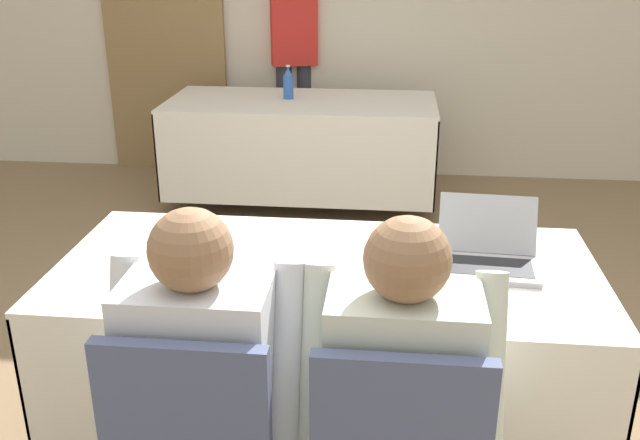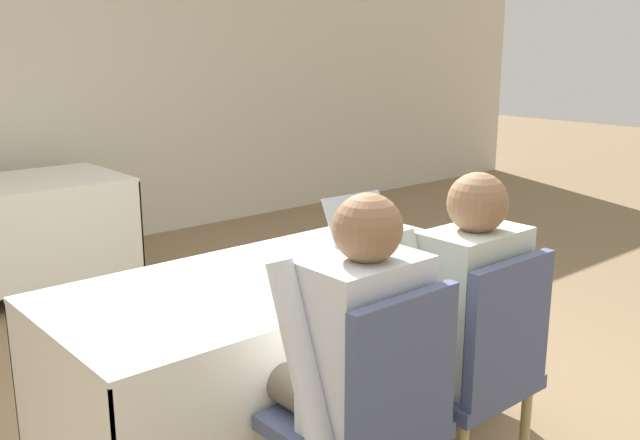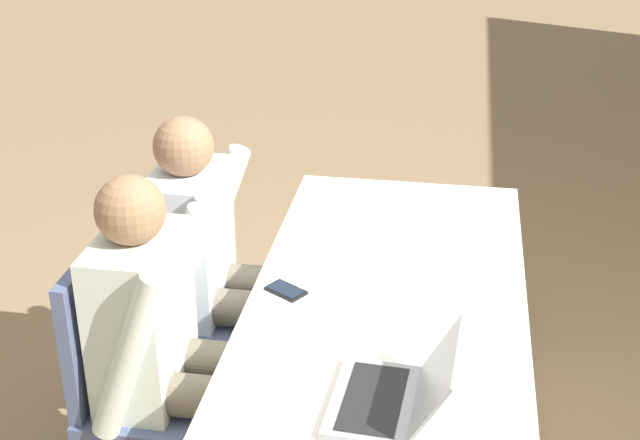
{
  "view_description": "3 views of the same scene",
  "coord_description": "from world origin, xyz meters",
  "px_view_note": "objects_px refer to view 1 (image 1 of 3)",
  "views": [
    {
      "loc": [
        0.2,
        -2.16,
        1.76
      ],
      "look_at": [
        0.0,
        -0.21,
        0.98
      ],
      "focal_mm": 40.0,
      "sensor_mm": 36.0,
      "label": 1
    },
    {
      "loc": [
        -1.6,
        -2.07,
        1.59
      ],
      "look_at": [
        0.0,
        -0.21,
        0.98
      ],
      "focal_mm": 40.0,
      "sensor_mm": 36.0,
      "label": 2
    },
    {
      "loc": [
        2.36,
        0.18,
        2.13
      ],
      "look_at": [
        0.0,
        -0.21,
        0.98
      ],
      "focal_mm": 50.0,
      "sensor_mm": 36.0,
      "label": 3
    }
  ],
  "objects_px": {
    "laptop": "(487,255)",
    "person_white_shirt": "(400,392)",
    "water_bottle": "(288,84)",
    "person_red_shirt": "(294,56)",
    "person_checkered_shirt": "(209,381)",
    "cell_phone": "(321,310)"
  },
  "relations": [
    {
      "from": "laptop",
      "to": "person_white_shirt",
      "type": "relative_size",
      "value": 0.29
    },
    {
      "from": "water_bottle",
      "to": "person_white_shirt",
      "type": "height_order",
      "value": "person_white_shirt"
    },
    {
      "from": "water_bottle",
      "to": "person_red_shirt",
      "type": "bearing_deg",
      "value": 94.64
    },
    {
      "from": "water_bottle",
      "to": "person_checkered_shirt",
      "type": "relative_size",
      "value": 0.19
    },
    {
      "from": "laptop",
      "to": "person_checkered_shirt",
      "type": "xyz_separation_m",
      "value": [
        -0.78,
        -0.68,
        -0.09
      ]
    },
    {
      "from": "person_checkered_shirt",
      "to": "person_white_shirt",
      "type": "relative_size",
      "value": 1.0
    },
    {
      "from": "laptop",
      "to": "water_bottle",
      "type": "height_order",
      "value": "water_bottle"
    },
    {
      "from": "laptop",
      "to": "person_white_shirt",
      "type": "distance_m",
      "value": 0.75
    },
    {
      "from": "water_bottle",
      "to": "cell_phone",
      "type": "bearing_deg",
      "value": -79.81
    },
    {
      "from": "water_bottle",
      "to": "person_red_shirt",
      "type": "height_order",
      "value": "person_red_shirt"
    },
    {
      "from": "person_checkered_shirt",
      "to": "person_red_shirt",
      "type": "relative_size",
      "value": 0.75
    },
    {
      "from": "cell_phone",
      "to": "water_bottle",
      "type": "bearing_deg",
      "value": 132.39
    },
    {
      "from": "person_white_shirt",
      "to": "laptop",
      "type": "bearing_deg",
      "value": -112.84
    },
    {
      "from": "water_bottle",
      "to": "person_white_shirt",
      "type": "relative_size",
      "value": 0.19
    },
    {
      "from": "person_white_shirt",
      "to": "person_red_shirt",
      "type": "xyz_separation_m",
      "value": [
        -0.82,
        3.94,
        0.23
      ]
    },
    {
      "from": "water_bottle",
      "to": "person_checkered_shirt",
      "type": "xyz_separation_m",
      "value": [
        0.27,
        -3.26,
        -0.15
      ]
    },
    {
      "from": "laptop",
      "to": "water_bottle",
      "type": "xyz_separation_m",
      "value": [
        -1.05,
        2.58,
        0.06
      ]
    },
    {
      "from": "laptop",
      "to": "person_checkered_shirt",
      "type": "relative_size",
      "value": 0.29
    },
    {
      "from": "laptop",
      "to": "person_checkered_shirt",
      "type": "distance_m",
      "value": 1.04
    },
    {
      "from": "laptop",
      "to": "person_red_shirt",
      "type": "distance_m",
      "value": 3.44
    },
    {
      "from": "person_checkered_shirt",
      "to": "person_red_shirt",
      "type": "height_order",
      "value": "person_red_shirt"
    },
    {
      "from": "cell_phone",
      "to": "water_bottle",
      "type": "xyz_separation_m",
      "value": [
        -0.53,
        2.95,
        0.1
      ]
    }
  ]
}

